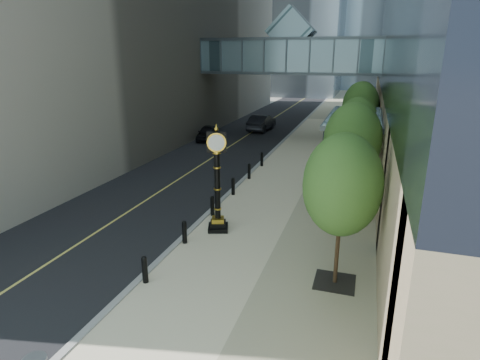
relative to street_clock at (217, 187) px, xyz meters
The scene contains 12 objects.
ground 6.51m from the street_clock, 72.67° to the right, with size 320.00×320.00×0.00m, color gray.
road 34.57m from the street_clock, 98.61° to the left, with size 8.00×180.00×0.02m, color black.
sidewalk 34.30m from the street_clock, 85.25° to the left, with size 8.00×180.00×0.06m, color beige.
curb 34.20m from the street_clock, 91.96° to the left, with size 0.25×180.00×0.07m, color gray.
skywalk 22.85m from the street_clock, 93.02° to the left, with size 17.00×4.20×5.80m.
entrance_canopy 9.93m from the street_clock, 56.81° to the left, with size 3.00×8.00×4.38m.
bollard_row 3.61m from the street_clock, 105.50° to the left, with size 0.20×16.20×0.90m.
street_trees 11.69m from the street_clock, 62.01° to the left, with size 2.76×28.57×5.67m.
street_clock is the anchor object (origin of this frame).
pedestrian 6.40m from the street_clock, 50.50° to the left, with size 0.63×0.42×1.74m, color #B1ACA3.
car_near 20.29m from the street_clock, 113.33° to the left, with size 1.58×3.92×1.34m, color black.
car_far 25.25m from the street_clock, 100.25° to the left, with size 1.73×4.96×1.63m, color black.
Camera 1 is at (4.17, -9.71, 7.68)m, focal length 30.00 mm.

